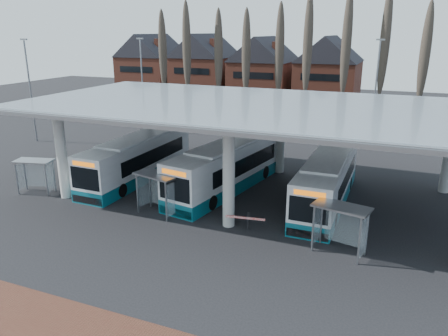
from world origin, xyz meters
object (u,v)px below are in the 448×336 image
at_px(bus_1, 228,167).
at_px(shelter_2, 342,218).
at_px(bus_2, 327,182).
at_px(shelter_0, 36,169).
at_px(shelter_1, 159,184).
at_px(bus_0, 138,159).

xyz_separation_m(bus_1, shelter_2, (8.84, -6.66, 0.29)).
bearing_deg(bus_1, bus_2, 7.94).
height_order(bus_1, shelter_0, bus_1).
bearing_deg(bus_2, shelter_0, -163.79).
height_order(bus_2, shelter_1, bus_2).
bearing_deg(shelter_2, shelter_1, -171.89).
xyz_separation_m(bus_0, bus_2, (14.22, 0.31, -0.05)).
bearing_deg(bus_1, shelter_0, -144.80).
xyz_separation_m(bus_0, shelter_0, (-4.94, -5.29, 0.18)).
bearing_deg(bus_0, shelter_0, -132.02).
bearing_deg(bus_2, shelter_1, -148.97).
relative_size(shelter_1, shelter_2, 1.01).
height_order(bus_0, bus_2, bus_0).
bearing_deg(shelter_1, bus_2, 44.34).
xyz_separation_m(bus_0, shelter_2, (16.03, -6.14, 0.33)).
distance_m(bus_2, shelter_0, 19.96).
xyz_separation_m(shelter_1, shelter_2, (11.09, -0.86, -0.02)).
relative_size(bus_1, shelter_1, 4.06).
bearing_deg(bus_2, bus_0, -178.83).
relative_size(bus_0, bus_2, 1.04).
xyz_separation_m(bus_2, shelter_1, (-9.27, -5.59, 0.40)).
bearing_deg(shelter_2, bus_1, 155.54).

